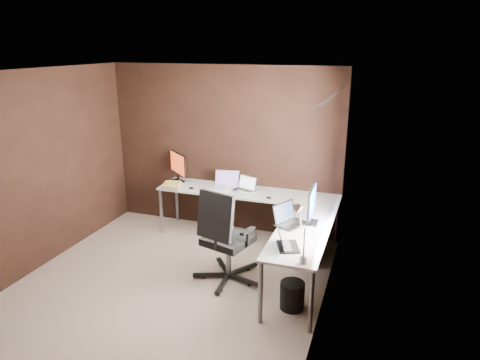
{
  "coord_description": "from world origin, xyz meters",
  "views": [
    {
      "loc": [
        2.27,
        -4.08,
        2.77
      ],
      "look_at": [
        0.55,
        0.95,
        1.08
      ],
      "focal_mm": 32.0,
      "sensor_mm": 36.0,
      "label": 1
    }
  ],
  "objects_px": {
    "monitor_right": "(312,203)",
    "desk_lamp": "(299,226)",
    "book_stack": "(172,185)",
    "wastebasket": "(292,295)",
    "monitor_left": "(178,165)",
    "laptop_silver": "(245,188)",
    "laptop_black_small": "(285,243)",
    "laptop_white": "(227,184)",
    "laptop_black_big": "(288,219)",
    "drawer_pedestal": "(307,237)",
    "office_chair": "(226,254)"
  },
  "relations": [
    {
      "from": "monitor_right",
      "to": "laptop_silver",
      "type": "bearing_deg",
      "value": 50.15
    },
    {
      "from": "laptop_black_big",
      "to": "wastebasket",
      "type": "height_order",
      "value": "laptop_black_big"
    },
    {
      "from": "laptop_silver",
      "to": "wastebasket",
      "type": "height_order",
      "value": "laptop_silver"
    },
    {
      "from": "laptop_white",
      "to": "book_stack",
      "type": "height_order",
      "value": "laptop_white"
    },
    {
      "from": "monitor_right",
      "to": "book_stack",
      "type": "relative_size",
      "value": 1.91
    },
    {
      "from": "laptop_black_big",
      "to": "wastebasket",
      "type": "relative_size",
      "value": 1.46
    },
    {
      "from": "laptop_silver",
      "to": "laptop_black_small",
      "type": "relative_size",
      "value": 1.04
    },
    {
      "from": "laptop_silver",
      "to": "drawer_pedestal",
      "type": "bearing_deg",
      "value": 1.69
    },
    {
      "from": "drawer_pedestal",
      "to": "laptop_silver",
      "type": "distance_m",
      "value": 1.15
    },
    {
      "from": "drawer_pedestal",
      "to": "wastebasket",
      "type": "height_order",
      "value": "drawer_pedestal"
    },
    {
      "from": "book_stack",
      "to": "wastebasket",
      "type": "distance_m",
      "value": 2.6
    },
    {
      "from": "monitor_left",
      "to": "monitor_right",
      "type": "distance_m",
      "value": 2.44
    },
    {
      "from": "laptop_silver",
      "to": "laptop_black_big",
      "type": "distance_m",
      "value": 1.29
    },
    {
      "from": "laptop_black_small",
      "to": "office_chair",
      "type": "height_order",
      "value": "office_chair"
    },
    {
      "from": "drawer_pedestal",
      "to": "office_chair",
      "type": "bearing_deg",
      "value": -132.94
    },
    {
      "from": "laptop_white",
      "to": "wastebasket",
      "type": "xyz_separation_m",
      "value": [
        1.37,
        -1.62,
        -0.63
      ]
    },
    {
      "from": "desk_lamp",
      "to": "laptop_silver",
      "type": "bearing_deg",
      "value": 131.16
    },
    {
      "from": "laptop_white",
      "to": "laptop_black_small",
      "type": "distance_m",
      "value": 2.08
    },
    {
      "from": "laptop_white",
      "to": "book_stack",
      "type": "distance_m",
      "value": 0.81
    },
    {
      "from": "drawer_pedestal",
      "to": "laptop_white",
      "type": "relative_size",
      "value": 1.5
    },
    {
      "from": "drawer_pedestal",
      "to": "monitor_right",
      "type": "xyz_separation_m",
      "value": [
        0.12,
        -0.5,
        0.68
      ]
    },
    {
      "from": "laptop_silver",
      "to": "office_chair",
      "type": "bearing_deg",
      "value": -60.75
    },
    {
      "from": "laptop_black_big",
      "to": "laptop_silver",
      "type": "bearing_deg",
      "value": 67.21
    },
    {
      "from": "laptop_black_big",
      "to": "monitor_left",
      "type": "bearing_deg",
      "value": 87.14
    },
    {
      "from": "monitor_left",
      "to": "desk_lamp",
      "type": "height_order",
      "value": "desk_lamp"
    },
    {
      "from": "monitor_left",
      "to": "wastebasket",
      "type": "height_order",
      "value": "monitor_left"
    },
    {
      "from": "laptop_white",
      "to": "wastebasket",
      "type": "relative_size",
      "value": 1.29
    },
    {
      "from": "monitor_left",
      "to": "monitor_right",
      "type": "height_order",
      "value": "monitor_left"
    },
    {
      "from": "drawer_pedestal",
      "to": "laptop_black_small",
      "type": "height_order",
      "value": "laptop_black_small"
    },
    {
      "from": "laptop_white",
      "to": "desk_lamp",
      "type": "relative_size",
      "value": 0.7
    },
    {
      "from": "laptop_black_small",
      "to": "laptop_black_big",
      "type": "bearing_deg",
      "value": -11.07
    },
    {
      "from": "drawer_pedestal",
      "to": "monitor_right",
      "type": "relative_size",
      "value": 1.1
    },
    {
      "from": "laptop_white",
      "to": "laptop_black_small",
      "type": "height_order",
      "value": "laptop_white"
    },
    {
      "from": "monitor_left",
      "to": "drawer_pedestal",
      "type": "bearing_deg",
      "value": 27.07
    },
    {
      "from": "monitor_left",
      "to": "office_chair",
      "type": "xyz_separation_m",
      "value": [
        1.3,
        -1.35,
        -0.64
      ]
    },
    {
      "from": "monitor_left",
      "to": "laptop_black_big",
      "type": "xyz_separation_m",
      "value": [
        1.99,
        -1.08,
        -0.2
      ]
    },
    {
      "from": "monitor_right",
      "to": "desk_lamp",
      "type": "xyz_separation_m",
      "value": [
        0.03,
        -0.94,
        0.1
      ]
    },
    {
      "from": "laptop_black_big",
      "to": "monitor_right",
      "type": "bearing_deg",
      "value": -41.57
    },
    {
      "from": "book_stack",
      "to": "office_chair",
      "type": "height_order",
      "value": "office_chair"
    },
    {
      "from": "monitor_right",
      "to": "office_chair",
      "type": "xyz_separation_m",
      "value": [
        -0.94,
        -0.38,
        -0.64
      ]
    },
    {
      "from": "monitor_right",
      "to": "laptop_silver",
      "type": "distance_m",
      "value": 1.41
    },
    {
      "from": "laptop_silver",
      "to": "laptop_black_small",
      "type": "xyz_separation_m",
      "value": [
        0.96,
        -1.58,
        -0.0
      ]
    },
    {
      "from": "drawer_pedestal",
      "to": "monitor_right",
      "type": "height_order",
      "value": "monitor_right"
    },
    {
      "from": "laptop_white",
      "to": "desk_lamp",
      "type": "distance_m",
      "value": 2.38
    },
    {
      "from": "drawer_pedestal",
      "to": "office_chair",
      "type": "height_order",
      "value": "office_chair"
    },
    {
      "from": "book_stack",
      "to": "desk_lamp",
      "type": "distance_m",
      "value": 2.75
    },
    {
      "from": "monitor_right",
      "to": "laptop_black_big",
      "type": "xyz_separation_m",
      "value": [
        -0.25,
        -0.11,
        -0.2
      ]
    },
    {
      "from": "laptop_silver",
      "to": "laptop_black_big",
      "type": "relative_size",
      "value": 0.84
    },
    {
      "from": "drawer_pedestal",
      "to": "laptop_black_small",
      "type": "bearing_deg",
      "value": -91.02
    },
    {
      "from": "monitor_left",
      "to": "laptop_silver",
      "type": "relative_size",
      "value": 1.19
    }
  ]
}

